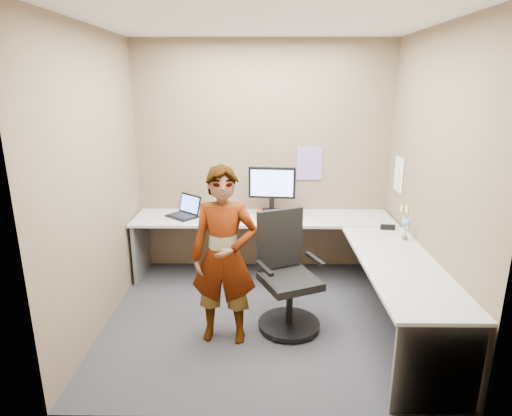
{
  "coord_description": "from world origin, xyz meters",
  "views": [
    {
      "loc": [
        -0.02,
        -3.72,
        2.21
      ],
      "look_at": [
        -0.07,
        0.25,
        1.05
      ],
      "focal_mm": 30.0,
      "sensor_mm": 36.0,
      "label": 1
    }
  ],
  "objects_px": {
    "office_chair": "(287,282)",
    "desk": "(305,247)",
    "person": "(224,257)",
    "monitor": "(272,185)"
  },
  "relations": [
    {
      "from": "desk",
      "to": "person",
      "type": "height_order",
      "value": "person"
    },
    {
      "from": "office_chair",
      "to": "monitor",
      "type": "bearing_deg",
      "value": 72.52
    },
    {
      "from": "person",
      "to": "monitor",
      "type": "bearing_deg",
      "value": 76.14
    },
    {
      "from": "person",
      "to": "office_chair",
      "type": "bearing_deg",
      "value": 25.22
    },
    {
      "from": "monitor",
      "to": "person",
      "type": "distance_m",
      "value": 1.44
    },
    {
      "from": "desk",
      "to": "person",
      "type": "bearing_deg",
      "value": -137.26
    },
    {
      "from": "office_chair",
      "to": "person",
      "type": "distance_m",
      "value": 0.69
    },
    {
      "from": "monitor",
      "to": "office_chair",
      "type": "distance_m",
      "value": 1.31
    },
    {
      "from": "office_chair",
      "to": "desk",
      "type": "bearing_deg",
      "value": 43.11
    },
    {
      "from": "office_chair",
      "to": "person",
      "type": "xyz_separation_m",
      "value": [
        -0.56,
        -0.21,
        0.34
      ]
    }
  ]
}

